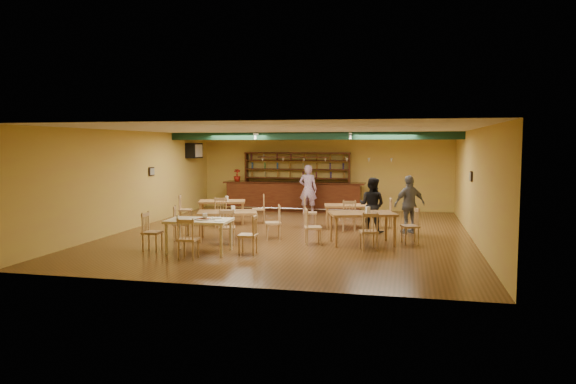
% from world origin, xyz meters
% --- Properties ---
extents(floor, '(12.00, 12.00, 0.00)m').
position_xyz_m(floor, '(0.00, 0.00, 0.00)').
color(floor, '#533617').
rests_on(floor, ground).
extents(ceiling_beam, '(10.00, 0.30, 0.25)m').
position_xyz_m(ceiling_beam, '(0.00, 2.80, 2.87)').
color(ceiling_beam, black).
rests_on(ceiling_beam, ceiling).
extents(track_rail_left, '(0.05, 2.50, 0.05)m').
position_xyz_m(track_rail_left, '(-1.80, 3.40, 2.94)').
color(track_rail_left, white).
rests_on(track_rail_left, ceiling).
extents(track_rail_right, '(0.05, 2.50, 0.05)m').
position_xyz_m(track_rail_right, '(1.40, 3.40, 2.94)').
color(track_rail_right, white).
rests_on(track_rail_right, ceiling).
extents(ac_unit, '(0.34, 0.70, 0.48)m').
position_xyz_m(ac_unit, '(-4.80, 4.20, 2.35)').
color(ac_unit, white).
rests_on(ac_unit, wall_left).
extents(picture_left, '(0.04, 0.34, 0.28)m').
position_xyz_m(picture_left, '(-4.97, 1.00, 1.70)').
color(picture_left, black).
rests_on(picture_left, wall_left).
extents(picture_right, '(0.04, 0.34, 0.28)m').
position_xyz_m(picture_right, '(4.97, 0.50, 1.70)').
color(picture_right, black).
rests_on(picture_right, wall_right).
extents(bar_counter, '(5.51, 0.85, 1.13)m').
position_xyz_m(bar_counter, '(-1.08, 5.15, 0.56)').
color(bar_counter, '#38110B').
rests_on(bar_counter, ground).
extents(back_bar_hutch, '(4.27, 0.40, 2.28)m').
position_xyz_m(back_bar_hutch, '(-1.08, 5.78, 1.14)').
color(back_bar_hutch, '#38110B').
rests_on(back_bar_hutch, ground).
extents(poinsettia, '(0.35, 0.35, 0.48)m').
position_xyz_m(poinsettia, '(-3.39, 5.15, 1.37)').
color(poinsettia, maroon).
rests_on(poinsettia, bar_counter).
extents(dining_table_a, '(1.69, 1.29, 0.75)m').
position_xyz_m(dining_table_a, '(-2.68, 1.41, 0.37)').
color(dining_table_a, '#9D6E37').
rests_on(dining_table_a, ground).
extents(dining_table_b, '(1.55, 1.09, 0.71)m').
position_xyz_m(dining_table_b, '(1.44, 1.41, 0.36)').
color(dining_table_b, '#9D6E37').
rests_on(dining_table_b, ground).
extents(dining_table_c, '(1.78, 1.38, 0.78)m').
position_xyz_m(dining_table_c, '(-1.49, -1.50, 0.39)').
color(dining_table_c, '#9D6E37').
rests_on(dining_table_c, ground).
extents(dining_table_d, '(1.88, 1.44, 0.83)m').
position_xyz_m(dining_table_d, '(2.11, -1.29, 0.41)').
color(dining_table_d, '#9D6E37').
rests_on(dining_table_d, ground).
extents(near_table, '(1.54, 1.03, 0.80)m').
position_xyz_m(near_table, '(-1.59, -3.24, 0.40)').
color(near_table, '#D0BE8B').
rests_on(near_table, ground).
extents(pizza_tray, '(0.49, 0.49, 0.01)m').
position_xyz_m(pizza_tray, '(-1.49, -3.24, 0.81)').
color(pizza_tray, silver).
rests_on(pizza_tray, near_table).
extents(parmesan_shaker, '(0.08, 0.08, 0.11)m').
position_xyz_m(parmesan_shaker, '(-2.07, -3.40, 0.85)').
color(parmesan_shaker, '#EAE5C6').
rests_on(parmesan_shaker, near_table).
extents(napkin_stack, '(0.25, 0.23, 0.03)m').
position_xyz_m(napkin_stack, '(-1.22, -3.02, 0.81)').
color(napkin_stack, white).
rests_on(napkin_stack, near_table).
extents(pizza_server, '(0.31, 0.26, 0.00)m').
position_xyz_m(pizza_server, '(-1.33, -3.18, 0.82)').
color(pizza_server, silver).
rests_on(pizza_server, pizza_tray).
extents(side_plate, '(0.23, 0.23, 0.01)m').
position_xyz_m(side_plate, '(-1.01, -3.45, 0.81)').
color(side_plate, white).
rests_on(side_plate, near_table).
extents(patron_bar, '(0.68, 0.45, 1.84)m').
position_xyz_m(patron_bar, '(-0.36, 4.33, 0.92)').
color(patron_bar, '#934BA4').
rests_on(patron_bar, ground).
extents(patron_right_a, '(0.94, 0.83, 1.62)m').
position_xyz_m(patron_right_a, '(2.24, 0.61, 0.81)').
color(patron_right_a, black).
rests_on(patron_right_a, ground).
extents(patron_right_b, '(1.06, 0.87, 1.69)m').
position_xyz_m(patron_right_b, '(3.31, 0.71, 0.85)').
color(patron_right_b, slate).
rests_on(patron_right_b, ground).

